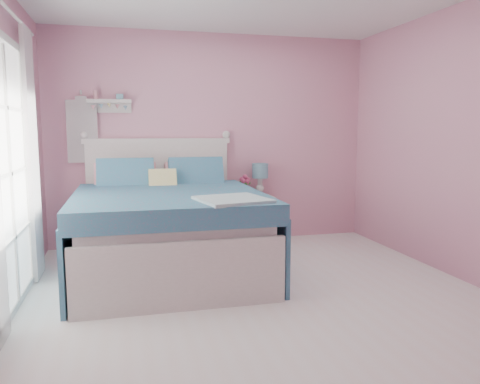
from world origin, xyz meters
name	(u,v)px	position (x,y,z in m)	size (l,w,h in m)	color
floor	(264,302)	(0.00, 0.00, 0.00)	(4.50, 4.50, 0.00)	white
room_shell	(266,109)	(0.00, 0.00, 1.58)	(4.50, 4.50, 4.50)	pink
bed	(168,229)	(-0.68, 1.11, 0.43)	(1.78, 2.28, 1.32)	silver
nightstand	(256,219)	(0.51, 2.03, 0.30)	(0.41, 0.41, 0.59)	beige
table_lamp	(260,173)	(0.58, 2.08, 0.88)	(0.20, 0.20, 0.41)	white
vase	(245,189)	(0.37, 2.06, 0.68)	(0.17, 0.17, 0.17)	white
teacup	(253,195)	(0.42, 1.85, 0.63)	(0.09, 0.09, 0.07)	pink
roses	(245,180)	(0.37, 2.06, 0.80)	(0.14, 0.11, 0.12)	#CA4574
wall_shelf	(109,103)	(-1.24, 2.19, 1.73)	(0.50, 0.15, 0.25)	silver
hanging_dress	(82,132)	(-1.55, 2.18, 1.40)	(0.34, 0.03, 0.72)	white
french_door	(9,175)	(-1.97, 0.40, 1.07)	(0.04, 1.32, 2.16)	silver
curtain_far	(33,156)	(-1.92, 1.14, 1.18)	(0.04, 0.40, 2.32)	white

